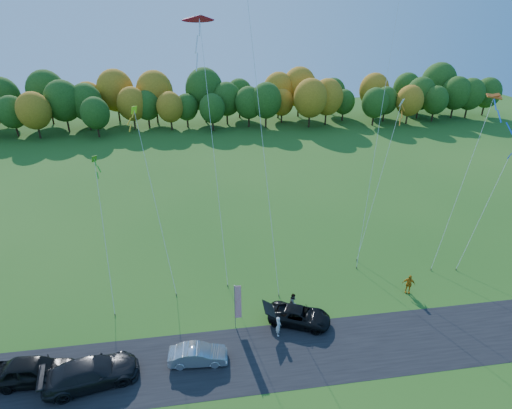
{
  "coord_description": "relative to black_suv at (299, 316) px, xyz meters",
  "views": [
    {
      "loc": [
        -4.39,
        -24.07,
        22.19
      ],
      "look_at": [
        0.0,
        6.0,
        7.0
      ],
      "focal_mm": 28.0,
      "sensor_mm": 36.0,
      "label": 1
    }
  ],
  "objects": [
    {
      "name": "kite_diamond_yellow",
      "position": [
        -10.87,
        8.37,
        6.56
      ],
      "size": [
        3.16,
        8.03,
        14.9
      ],
      "color": "#4C3F33",
      "rests_on": "ground"
    },
    {
      "name": "kite_delta_red",
      "position": [
        -5.69,
        9.85,
        11.1
      ],
      "size": [
        2.83,
        9.63,
        22.85
      ],
      "color": "#4C3F33",
      "rests_on": "ground"
    },
    {
      "name": "black_suv",
      "position": [
        0.0,
        0.0,
        0.0
      ],
      "size": [
        5.28,
        3.89,
        1.33
      ],
      "primitive_type": "imported",
      "rotation": [
        0.0,
        0.0,
        1.17
      ],
      "color": "black",
      "rests_on": "ground"
    },
    {
      "name": "kite_diamond_white",
      "position": [
        9.83,
        9.7,
        6.51
      ],
      "size": [
        5.11,
        5.24,
        14.79
      ],
      "color": "#4C3F33",
      "rests_on": "ground"
    },
    {
      "name": "person_east",
      "position": [
        10.11,
        2.21,
        0.23
      ],
      "size": [
        1.14,
        0.84,
        1.79
      ],
      "primitive_type": "imported",
      "rotation": [
        0.0,
        0.0,
        -0.43
      ],
      "color": "#BA7211",
      "rests_on": "ground"
    },
    {
      "name": "kite_parafoil_orange",
      "position": [
        10.16,
        11.87,
        15.11
      ],
      "size": [
        8.24,
        12.05,
        32.02
      ],
      "color": "#4C3F33",
      "rests_on": "ground"
    },
    {
      "name": "dark_truck_a",
      "position": [
        -14.72,
        -3.43,
        0.2
      ],
      "size": [
        6.32,
        3.55,
        1.73
      ],
      "primitive_type": "imported",
      "rotation": [
        0.0,
        0.0,
        1.77
      ],
      "color": "black",
      "rests_on": "ground"
    },
    {
      "name": "kite_diamond_green",
      "position": [
        -14.82,
        5.89,
        5.08
      ],
      "size": [
        1.4,
        6.49,
        11.7
      ],
      "color": "#4C3F33",
      "rests_on": "ground"
    },
    {
      "name": "dark_truck_b",
      "position": [
        -18.48,
        -2.75,
        0.22
      ],
      "size": [
        5.3,
        2.38,
        1.77
      ],
      "primitive_type": "imported",
      "rotation": [
        0.0,
        0.0,
        1.51
      ],
      "color": "black",
      "rests_on": "ground"
    },
    {
      "name": "ground",
      "position": [
        -2.37,
        1.04,
        -0.67
      ],
      "size": [
        160.0,
        160.0,
        0.0
      ],
      "primitive_type": "plane",
      "color": "#215215"
    },
    {
      "name": "kite_parafoil_rainbow",
      "position": [
        17.12,
        7.78,
        6.84
      ],
      "size": [
        7.91,
        6.25,
        15.26
      ],
      "color": "#4C3F33",
      "rests_on": "ground"
    },
    {
      "name": "kite_delta_blue",
      "position": [
        -2.07,
        7.75,
        14.79
      ],
      "size": [
        3.62,
        9.78,
        31.13
      ],
      "color": "#4C3F33",
      "rests_on": "ground"
    },
    {
      "name": "person_tailgate_a",
      "position": [
        -1.86,
        -1.02,
        0.16
      ],
      "size": [
        0.5,
        0.67,
        1.66
      ],
      "primitive_type": "imported",
      "rotation": [
        0.0,
        0.0,
        1.38
      ],
      "color": "silver",
      "rests_on": "ground"
    },
    {
      "name": "asphalt_strip",
      "position": [
        -2.37,
        -2.96,
        -0.66
      ],
      "size": [
        90.0,
        6.0,
        0.01
      ],
      "primitive_type": "cube",
      "color": "black",
      "rests_on": "ground"
    },
    {
      "name": "person_tailgate_b",
      "position": [
        -0.12,
        1.54,
        0.11
      ],
      "size": [
        0.93,
        0.95,
        1.55
      ],
      "primitive_type": "imported",
      "rotation": [
        0.0,
        0.0,
        0.9
      ],
      "color": "gray",
      "rests_on": "ground"
    },
    {
      "name": "tree_line",
      "position": [
        -2.37,
        56.04,
        -0.67
      ],
      "size": [
        116.0,
        12.0,
        10.0
      ],
      "primitive_type": null,
      "color": "#1E4711",
      "rests_on": "ground"
    },
    {
      "name": "silver_sedan",
      "position": [
        -7.84,
        -2.74,
        -0.0
      ],
      "size": [
        4.1,
        1.68,
        1.32
      ],
      "primitive_type": "imported",
      "rotation": [
        0.0,
        0.0,
        1.5
      ],
      "color": "#B7B6BC",
      "rests_on": "ground"
    },
    {
      "name": "kite_diamond_blue_low",
      "position": [
        18.71,
        6.22,
        4.35
      ],
      "size": [
        5.52,
        3.78,
        10.42
      ],
      "color": "#4C3F33",
      "rests_on": "ground"
    },
    {
      "name": "feather_flag",
      "position": [
        -4.77,
        0.25,
        1.76
      ],
      "size": [
        0.53,
        0.07,
        3.98
      ],
      "color": "#999999",
      "rests_on": "ground"
    }
  ]
}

